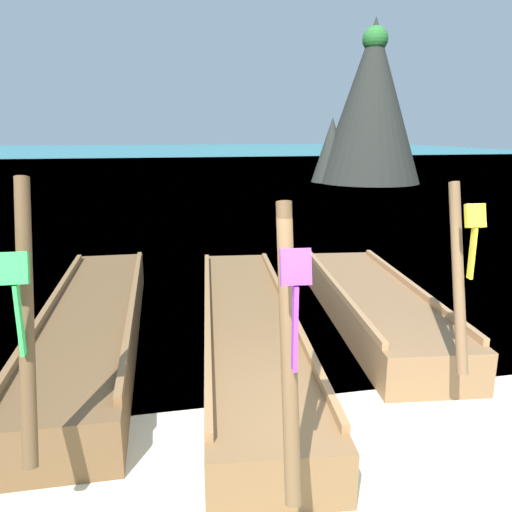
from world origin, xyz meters
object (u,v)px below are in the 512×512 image
(longtail_boat_green_ribbon, at_px, (93,325))
(longtail_boat_violet_ribbon, at_px, (248,328))
(longtail_boat_yellow_ribbon, at_px, (374,305))
(karst_rock, at_px, (369,105))

(longtail_boat_green_ribbon, xyz_separation_m, longtail_boat_violet_ribbon, (2.25, -0.53, -0.03))
(longtail_boat_yellow_ribbon, relative_size, karst_rock, 0.58)
(longtail_boat_green_ribbon, distance_m, longtail_boat_violet_ribbon, 2.31)
(longtail_boat_violet_ribbon, bearing_deg, longtail_boat_yellow_ribbon, 13.13)
(longtail_boat_violet_ribbon, xyz_separation_m, longtail_boat_yellow_ribbon, (2.22, 0.52, 0.02))
(longtail_boat_yellow_ribbon, distance_m, karst_rock, 24.80)
(longtail_boat_violet_ribbon, relative_size, longtail_boat_yellow_ribbon, 1.32)
(longtail_boat_violet_ribbon, distance_m, longtail_boat_yellow_ribbon, 2.28)
(longtail_boat_yellow_ribbon, xyz_separation_m, karst_rock, (9.64, 22.42, 4.38))
(longtail_boat_green_ribbon, relative_size, karst_rock, 0.73)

